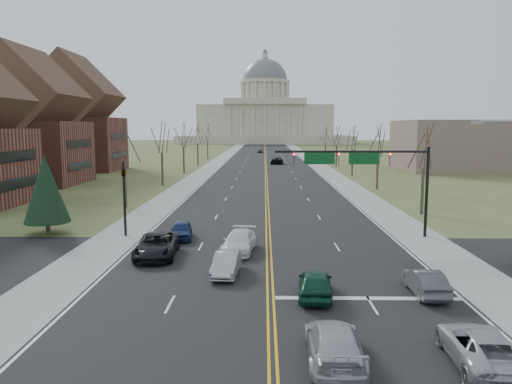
{
  "coord_description": "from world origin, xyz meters",
  "views": [
    {
      "loc": [
        -0.34,
        -25.69,
        8.74
      ],
      "look_at": [
        -1.06,
        17.99,
        3.0
      ],
      "focal_mm": 35.0,
      "sensor_mm": 36.0,
      "label": 1
    }
  ],
  "objects_px": {
    "signal_left": "(124,190)",
    "car_sb_outer_second": "(181,230)",
    "car_nb_inner_second": "(334,344)",
    "car_sb_outer_lead": "(157,245)",
    "car_far_nb": "(277,160)",
    "car_sb_inner_second": "(239,242)",
    "signal_mast": "(363,165)",
    "car_nb_inner_lead": "(315,283)",
    "car_far_sb": "(260,151)",
    "car_nb_outer_lead": "(425,282)",
    "car_sb_inner_lead": "(226,264)",
    "car_nb_outer_second": "(481,347)"
  },
  "relations": [
    {
      "from": "car_sb_inner_second",
      "to": "car_nb_outer_second",
      "type": "bearing_deg",
      "value": -52.94
    },
    {
      "from": "signal_mast",
      "to": "signal_left",
      "type": "height_order",
      "value": "signal_mast"
    },
    {
      "from": "car_nb_inner_lead",
      "to": "car_sb_outer_lead",
      "type": "relative_size",
      "value": 0.75
    },
    {
      "from": "signal_mast",
      "to": "car_sb_inner_second",
      "type": "bearing_deg",
      "value": -152.16
    },
    {
      "from": "car_sb_outer_second",
      "to": "signal_mast",
      "type": "bearing_deg",
      "value": -2.34
    },
    {
      "from": "car_sb_outer_second",
      "to": "car_far_nb",
      "type": "relative_size",
      "value": 0.67
    },
    {
      "from": "car_sb_inner_lead",
      "to": "signal_left",
      "type": "bearing_deg",
      "value": 134.16
    },
    {
      "from": "car_sb_outer_second",
      "to": "signal_left",
      "type": "bearing_deg",
      "value": 161.5
    },
    {
      "from": "signal_left",
      "to": "car_sb_outer_second",
      "type": "bearing_deg",
      "value": -12.14
    },
    {
      "from": "car_nb_inner_second",
      "to": "car_sb_outer_second",
      "type": "bearing_deg",
      "value": -64.03
    },
    {
      "from": "signal_mast",
      "to": "car_nb_outer_lead",
      "type": "bearing_deg",
      "value": -87.26
    },
    {
      "from": "signal_left",
      "to": "car_far_sb",
      "type": "distance_m",
      "value": 129.1
    },
    {
      "from": "car_sb_outer_lead",
      "to": "signal_left",
      "type": "bearing_deg",
      "value": 117.53
    },
    {
      "from": "car_nb_inner_second",
      "to": "car_far_nb",
      "type": "distance_m",
      "value": 100.02
    },
    {
      "from": "car_sb_inner_lead",
      "to": "car_far_sb",
      "type": "xyz_separation_m",
      "value": [
        0.93,
        139.22,
        0.02
      ]
    },
    {
      "from": "signal_mast",
      "to": "car_sb_inner_lead",
      "type": "distance_m",
      "value": 15.4
    },
    {
      "from": "car_sb_outer_lead",
      "to": "car_sb_inner_lead",
      "type": "bearing_deg",
      "value": -42.31
    },
    {
      "from": "car_nb_inner_second",
      "to": "car_far_sb",
      "type": "relative_size",
      "value": 1.26
    },
    {
      "from": "car_sb_outer_lead",
      "to": "car_nb_inner_second",
      "type": "bearing_deg",
      "value": -60.26
    },
    {
      "from": "car_sb_outer_second",
      "to": "car_nb_outer_second",
      "type": "bearing_deg",
      "value": -61.28
    },
    {
      "from": "signal_left",
      "to": "car_nb_inner_lead",
      "type": "distance_m",
      "value": 20.12
    },
    {
      "from": "signal_left",
      "to": "car_far_sb",
      "type": "xyz_separation_m",
      "value": [
        9.86,
        128.69,
        -3.02
      ]
    },
    {
      "from": "car_far_nb",
      "to": "car_sb_inner_second",
      "type": "bearing_deg",
      "value": 90.77
    },
    {
      "from": "car_nb_inner_second",
      "to": "car_sb_outer_lead",
      "type": "distance_m",
      "value": 17.96
    },
    {
      "from": "car_nb_outer_lead",
      "to": "car_far_nb",
      "type": "relative_size",
      "value": 0.68
    },
    {
      "from": "signal_mast",
      "to": "car_sb_inner_second",
      "type": "xyz_separation_m",
      "value": [
        -9.53,
        -5.03,
        -5.02
      ]
    },
    {
      "from": "signal_mast",
      "to": "car_sb_inner_lead",
      "type": "bearing_deg",
      "value": -133.57
    },
    {
      "from": "signal_left",
      "to": "car_far_nb",
      "type": "relative_size",
      "value": 1.0
    },
    {
      "from": "signal_left",
      "to": "car_far_sb",
      "type": "relative_size",
      "value": 1.51
    },
    {
      "from": "signal_mast",
      "to": "car_sb_outer_second",
      "type": "xyz_separation_m",
      "value": [
        -14.27,
        -1.0,
        -5.07
      ]
    },
    {
      "from": "signal_mast",
      "to": "signal_left",
      "type": "xyz_separation_m",
      "value": [
        -18.95,
        0.0,
        -2.05
      ]
    },
    {
      "from": "car_nb_inner_lead",
      "to": "car_nb_inner_second",
      "type": "bearing_deg",
      "value": 94.7
    },
    {
      "from": "car_nb_inner_second",
      "to": "car_sb_outer_lead",
      "type": "height_order",
      "value": "car_sb_outer_lead"
    },
    {
      "from": "car_nb_outer_lead",
      "to": "car_far_sb",
      "type": "height_order",
      "value": "car_far_sb"
    },
    {
      "from": "signal_left",
      "to": "car_nb_inner_second",
      "type": "xyz_separation_m",
      "value": [
        13.77,
        -21.52,
        -2.97
      ]
    },
    {
      "from": "signal_mast",
      "to": "car_nb_inner_second",
      "type": "bearing_deg",
      "value": -103.52
    },
    {
      "from": "car_sb_outer_lead",
      "to": "car_nb_outer_second",
      "type": "bearing_deg",
      "value": -48.31
    },
    {
      "from": "car_nb_inner_lead",
      "to": "car_nb_outer_second",
      "type": "height_order",
      "value": "car_nb_inner_lead"
    },
    {
      "from": "car_nb_outer_lead",
      "to": "car_sb_outer_second",
      "type": "height_order",
      "value": "car_sb_outer_second"
    },
    {
      "from": "car_sb_outer_second",
      "to": "car_far_sb",
      "type": "relative_size",
      "value": 1.01
    },
    {
      "from": "car_nb_outer_second",
      "to": "car_nb_inner_second",
      "type": "height_order",
      "value": "car_nb_inner_second"
    },
    {
      "from": "signal_mast",
      "to": "car_far_nb",
      "type": "bearing_deg",
      "value": 93.47
    },
    {
      "from": "signal_left",
      "to": "car_nb_inner_second",
      "type": "bearing_deg",
      "value": -57.39
    },
    {
      "from": "car_nb_outer_lead",
      "to": "car_sb_outer_lead",
      "type": "height_order",
      "value": "car_sb_outer_lead"
    },
    {
      "from": "car_nb_inner_lead",
      "to": "signal_mast",
      "type": "bearing_deg",
      "value": -104.73
    },
    {
      "from": "car_sb_outer_second",
      "to": "car_far_sb",
      "type": "distance_m",
      "value": 129.8
    },
    {
      "from": "car_nb_inner_second",
      "to": "signal_mast",
      "type": "bearing_deg",
      "value": -101.46
    },
    {
      "from": "signal_mast",
      "to": "car_nb_outer_lead",
      "type": "relative_size",
      "value": 2.98
    },
    {
      "from": "signal_left",
      "to": "car_sb_outer_second",
      "type": "height_order",
      "value": "signal_left"
    },
    {
      "from": "car_nb_inner_lead",
      "to": "car_far_nb",
      "type": "height_order",
      "value": "car_far_nb"
    }
  ]
}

